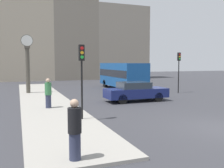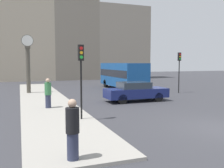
{
  "view_description": "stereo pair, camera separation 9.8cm",
  "coord_description": "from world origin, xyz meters",
  "views": [
    {
      "loc": [
        -8.17,
        -8.18,
        2.83
      ],
      "look_at": [
        -1.81,
        8.66,
        1.28
      ],
      "focal_mm": 40.0,
      "sensor_mm": 36.0,
      "label": 1
    },
    {
      "loc": [
        -8.08,
        -8.22,
        2.83
      ],
      "look_at": [
        -1.81,
        8.66,
        1.28
      ],
      "focal_mm": 40.0,
      "sensor_mm": 36.0,
      "label": 2
    }
  ],
  "objects": [
    {
      "name": "pedestrian_black_jacket",
      "position": [
        -6.74,
        -1.44,
        0.97
      ],
      "size": [
        0.38,
        0.38,
        1.72
      ],
      "color": "#2D334C",
      "rests_on": "sidewalk_corner"
    },
    {
      "name": "traffic_light_far",
      "position": [
        5.82,
        11.3,
        2.69
      ],
      "size": [
        0.26,
        0.24,
        3.76
      ],
      "color": "black",
      "rests_on": "ground_plane"
    },
    {
      "name": "traffic_light_near",
      "position": [
        -5.32,
        3.44,
        2.67
      ],
      "size": [
        0.26,
        0.24,
        3.57
      ],
      "color": "black",
      "rests_on": "sidewalk_corner"
    },
    {
      "name": "sedan_car",
      "position": [
        -0.16,
        8.15,
        0.73
      ],
      "size": [
        4.56,
        1.77,
        1.42
      ],
      "color": "navy",
      "rests_on": "ground_plane"
    },
    {
      "name": "bus_distant",
      "position": [
        2.22,
        16.29,
        1.58
      ],
      "size": [
        2.4,
        7.89,
        2.77
      ],
      "color": "#195199",
      "rests_on": "ground_plane"
    },
    {
      "name": "building_row",
      "position": [
        -1.11,
        33.63,
        8.17
      ],
      "size": [
        27.68,
        5.0,
        18.23
      ],
      "color": "#B7A88E",
      "rests_on": "ground_plane"
    },
    {
      "name": "sidewalk_corner",
      "position": [
        -6.39,
        11.37,
        0.05
      ],
      "size": [
        3.4,
        26.75,
        0.11
      ],
      "primitive_type": "cube",
      "color": "#A39E93",
      "rests_on": "ground_plane"
    },
    {
      "name": "pedestrian_green_hoodie",
      "position": [
        -6.51,
        7.06,
        1.0
      ],
      "size": [
        0.39,
        0.39,
        1.79
      ],
      "color": "#2D334C",
      "rests_on": "sidewalk_corner"
    },
    {
      "name": "ground_plane",
      "position": [
        0.0,
        0.0,
        0.0
      ],
      "size": [
        120.0,
        120.0,
        0.0
      ],
      "primitive_type": "plane",
      "color": "#38383D"
    },
    {
      "name": "street_clock",
      "position": [
        -7.34,
        15.38,
        2.64
      ],
      "size": [
        1.04,
        0.46,
        5.19
      ],
      "color": "#4C473D",
      "rests_on": "sidewalk_corner"
    }
  ]
}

